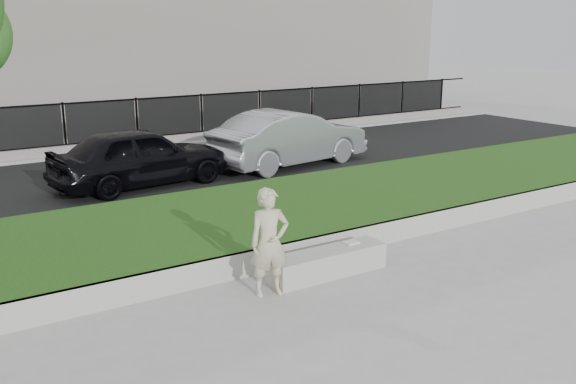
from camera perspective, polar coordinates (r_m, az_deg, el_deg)
ground at (r=9.58m, az=2.97°, el=-8.60°), size 90.00×90.00×0.00m
grass_bank at (r=11.92m, az=-5.48°, el=-2.90°), size 34.00×4.00×0.40m
grass_kerb at (r=10.31m, az=-0.41°, el=-5.67°), size 34.00×0.08×0.40m
street at (r=16.88m, az=-14.13°, el=1.33°), size 34.00×7.00×0.04m
far_pavement at (r=21.11m, az=-18.15°, el=3.76°), size 34.00×3.00×0.12m
iron_fence at (r=20.07m, az=-17.51°, el=4.68°), size 32.00×0.30×1.50m
stone_bench at (r=10.03m, az=3.55°, el=-6.28°), size 1.96×0.49×0.40m
man at (r=9.11m, az=-1.67°, el=-4.51°), size 0.65×0.50×1.58m
book at (r=10.30m, az=5.63°, el=-4.50°), size 0.24×0.18×0.03m
car_dark at (r=15.59m, az=-13.01°, el=3.10°), size 4.38×2.14×1.44m
car_silver at (r=17.49m, az=0.14°, el=4.82°), size 4.77×2.27×1.51m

